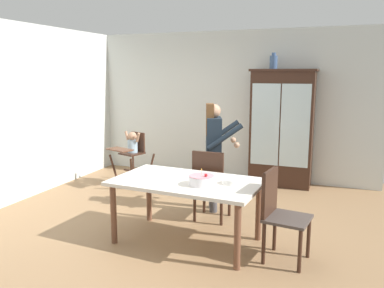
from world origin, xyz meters
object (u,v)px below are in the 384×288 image
high_chair_with_toddler (132,149)px  dining_chair_far_side (210,181)px  china_cabinet (282,128)px  birthday_cake (201,180)px  adult_person (214,144)px  dining_table (187,187)px  ceramic_vase (274,62)px  serving_bowl (230,181)px  dining_chair_right_end (278,209)px

high_chair_with_toddler → dining_chair_far_side: 2.12m
china_cabinet → birthday_cake: size_ratio=7.18×
adult_person → dining_table: bearing=160.2°
dining_table → ceramic_vase: bearing=80.4°
ceramic_vase → serving_bowl: (0.04, -2.73, -1.36)m
adult_person → birthday_cake: size_ratio=5.47×
serving_bowl → high_chair_with_toddler: bearing=141.8°
dining_table → dining_chair_far_side: bearing=85.9°
ceramic_vase → adult_person: bearing=-107.3°
adult_person → birthday_cake: bearing=170.1°
dining_table → dining_chair_right_end: (1.05, -0.06, -0.10)m
dining_chair_right_end → birthday_cake: bearing=102.2°
dining_chair_right_end → serving_bowl: bearing=87.7°
high_chair_with_toddler → birthday_cake: bearing=-26.5°
dining_chair_right_end → dining_chair_far_side: bearing=60.9°
high_chair_with_toddler → dining_chair_right_end: dining_chair_right_end is taller
ceramic_vase → dining_table: bearing=-99.6°
adult_person → dining_chair_right_end: bearing=-159.3°
adult_person → dining_chair_right_end: (1.09, -1.19, -0.41)m
serving_bowl → dining_chair_right_end: (0.55, -0.10, -0.21)m
high_chair_with_toddler → birthday_cake: 2.77m
china_cabinet → serving_bowl: 2.74m
ceramic_vase → dining_chair_far_side: size_ratio=0.28×
high_chair_with_toddler → dining_chair_right_end: bearing=-15.8°
dining_chair_right_end → china_cabinet: bearing=16.1°
adult_person → dining_chair_far_side: adult_person is taller
adult_person → birthday_cake: (0.26, -1.25, -0.17)m
high_chair_with_toddler → serving_bowl: (2.26, -1.78, 0.11)m
serving_bowl → dining_chair_far_side: bearing=124.6°
birthday_cake → ceramic_vase: bearing=85.1°
china_cabinet → dining_table: bearing=-103.2°
birthday_cake → dining_chair_far_side: (-0.17, 0.82, -0.24)m
ceramic_vase → serving_bowl: size_ratio=1.50×
serving_bowl → ceramic_vase: bearing=90.8°
high_chair_with_toddler → serving_bowl: high_chair_with_toddler is taller
birthday_cake → serving_bowl: (0.28, 0.16, -0.03)m
ceramic_vase → dining_chair_far_side: bearing=-101.4°
china_cabinet → dining_chair_far_side: china_cabinet is taller
ceramic_vase → high_chair_with_toddler: size_ratio=0.28×
high_chair_with_toddler → dining_table: size_ratio=0.55×
serving_bowl → dining_table: bearing=-175.4°
dining_chair_far_side → dining_table: bearing=86.5°
ceramic_vase → high_chair_with_toddler: bearing=-156.8°
ceramic_vase → serving_bowl: bearing=-89.2°
china_cabinet → serving_bowl: bearing=-93.0°
adult_person → serving_bowl: adult_person is taller
dining_chair_far_side → adult_person: bearing=-77.7°
adult_person → high_chair_with_toddler: bearing=46.4°
dining_table → dining_chair_far_side: size_ratio=1.80×
china_cabinet → dining_chair_far_side: 2.20m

